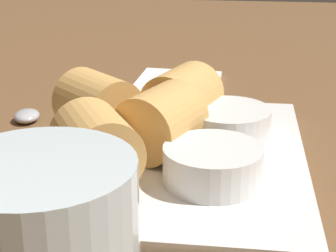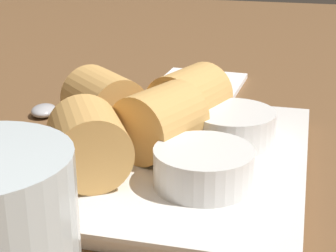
{
  "view_description": "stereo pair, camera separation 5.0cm",
  "coord_description": "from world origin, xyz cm",
  "px_view_note": "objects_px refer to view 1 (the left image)",
  "views": [
    {
      "loc": [
        44.8,
        3.32,
        22.2
      ],
      "look_at": [
        2.68,
        -2.09,
        5.74
      ],
      "focal_mm": 60.0,
      "sensor_mm": 36.0,
      "label": 1
    },
    {
      "loc": [
        43.87,
        8.24,
        22.2
      ],
      "look_at": [
        2.68,
        -2.09,
        5.74
      ],
      "focal_mm": 60.0,
      "sensor_mm": 36.0,
      "label": 2
    }
  ],
  "objects_px": {
    "dipping_bowl_far": "(213,163)",
    "napkin": "(176,85)",
    "serving_plate": "(168,159)",
    "dipping_bowl_near": "(228,122)",
    "spoon": "(22,127)"
  },
  "relations": [
    {
      "from": "spoon",
      "to": "napkin",
      "type": "bearing_deg",
      "value": 141.42
    },
    {
      "from": "napkin",
      "to": "spoon",
      "type": "bearing_deg",
      "value": -38.58
    },
    {
      "from": "serving_plate",
      "to": "napkin",
      "type": "relative_size",
      "value": 2.22
    },
    {
      "from": "spoon",
      "to": "napkin",
      "type": "distance_m",
      "value": 0.21
    },
    {
      "from": "dipping_bowl_near",
      "to": "spoon",
      "type": "distance_m",
      "value": 0.2
    },
    {
      "from": "dipping_bowl_far",
      "to": "napkin",
      "type": "bearing_deg",
      "value": -168.2
    },
    {
      "from": "serving_plate",
      "to": "spoon",
      "type": "bearing_deg",
      "value": -112.66
    },
    {
      "from": "dipping_bowl_near",
      "to": "napkin",
      "type": "bearing_deg",
      "value": -160.88
    },
    {
      "from": "dipping_bowl_near",
      "to": "dipping_bowl_far",
      "type": "bearing_deg",
      "value": -5.93
    },
    {
      "from": "serving_plate",
      "to": "dipping_bowl_far",
      "type": "distance_m",
      "value": 0.07
    },
    {
      "from": "dipping_bowl_near",
      "to": "dipping_bowl_far",
      "type": "distance_m",
      "value": 0.09
    },
    {
      "from": "serving_plate",
      "to": "spoon",
      "type": "height_order",
      "value": "serving_plate"
    },
    {
      "from": "dipping_bowl_far",
      "to": "napkin",
      "type": "xyz_separation_m",
      "value": [
        -0.28,
        -0.06,
        -0.03
      ]
    },
    {
      "from": "serving_plate",
      "to": "napkin",
      "type": "height_order",
      "value": "serving_plate"
    },
    {
      "from": "spoon",
      "to": "napkin",
      "type": "height_order",
      "value": "spoon"
    }
  ]
}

